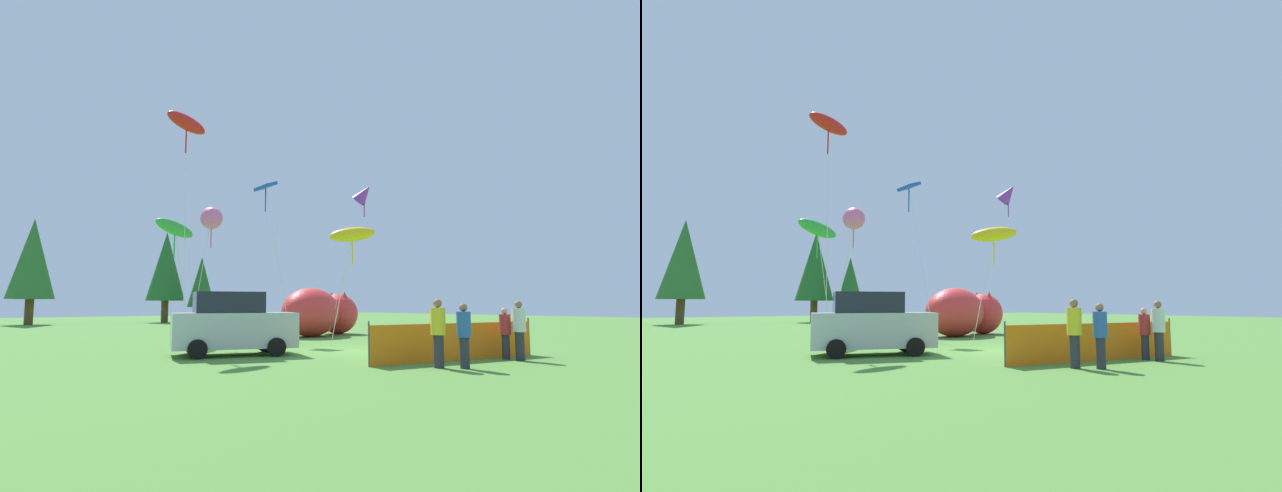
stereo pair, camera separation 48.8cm
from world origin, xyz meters
TOP-DOWN VIEW (x-y plane):
  - ground_plane at (0.00, 0.00)m, footprint 120.00×120.00m
  - parked_car at (-4.43, 1.53)m, footprint 4.53×3.14m
  - folding_chair at (2.89, -1.09)m, footprint 0.62×0.62m
  - inflatable_cat at (4.50, 7.88)m, footprint 6.27×3.99m
  - safety_fence at (0.29, -4.26)m, footprint 6.64×1.18m
  - spectator_in_grey_shirt at (-1.67, -5.06)m, footprint 0.41×0.41m
  - spectator_in_blue_shirt at (1.73, -5.05)m, footprint 0.35×0.35m
  - spectator_in_green_shirt at (1.77, -5.51)m, footprint 0.40×0.40m
  - spectator_in_red_shirt at (-1.23, -5.59)m, footprint 0.38×0.38m
  - kite_purple_delta at (5.89, 5.65)m, footprint 2.30×1.90m
  - kite_pink_octopus at (-3.23, 5.75)m, footprint 1.00×1.37m
  - kite_yellow_hero at (1.38, 1.74)m, footprint 1.98×1.72m
  - kite_blue_box at (0.37, 7.03)m, footprint 1.09×2.24m
  - kite_green_fish at (-4.36, 6.97)m, footprint 2.34×2.08m
  - kite_red_lizard at (-4.65, 5.43)m, footprint 1.96×1.92m
  - horizon_tree_west at (5.51, 32.66)m, footprint 3.63×3.63m
  - horizon_tree_mid at (7.72, 29.51)m, footprint 2.57×2.57m
  - horizon_tree_northeast at (-5.50, 34.64)m, footprint 3.81×3.81m

SIDE VIEW (x-z plane):
  - ground_plane at x=0.00m, z-range 0.00..0.00m
  - folding_chair at x=2.89m, z-range 0.09..1.03m
  - safety_fence at x=0.29m, z-range -0.06..1.21m
  - spectator_in_blue_shirt at x=1.73m, z-range 0.07..1.70m
  - spectator_in_red_shirt at x=-1.23m, z-range 0.08..1.85m
  - spectator_in_green_shirt at x=1.77m, z-range 0.08..1.93m
  - spectator_in_grey_shirt at x=-1.67m, z-range 0.09..1.97m
  - parked_car at x=-4.43m, z-range -0.03..2.13m
  - inflatable_cat at x=4.50m, z-range -0.10..2.51m
  - horizon_tree_mid at x=7.72m, z-range 0.70..6.83m
  - kite_yellow_hero at x=1.38m, z-range 2.13..7.27m
  - kite_green_fish at x=-4.36m, z-range 2.26..7.81m
  - horizon_tree_west at x=5.51m, z-range 0.99..9.66m
  - kite_pink_octopus at x=-3.23m, z-range 2.47..8.42m
  - horizon_tree_northeast at x=-5.50m, z-range 1.04..10.13m
  - kite_blue_box at x=0.37m, z-range 3.53..11.49m
  - kite_purple_delta at x=5.89m, z-range 3.54..12.02m
  - kite_red_lizard at x=-4.65m, z-range 4.35..14.22m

